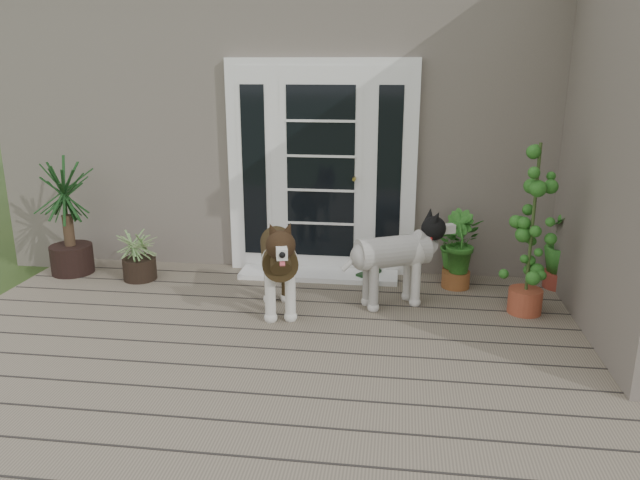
# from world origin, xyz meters

# --- Properties ---
(deck) EXTENTS (6.20, 4.60, 0.12)m
(deck) POSITION_xyz_m (0.00, 0.40, 0.06)
(deck) COLOR #6B5B4C
(deck) RESTS_ON ground
(house_main) EXTENTS (7.40, 4.00, 3.10)m
(house_main) POSITION_xyz_m (0.00, 4.65, 1.55)
(house_main) COLOR #665E54
(house_main) RESTS_ON ground
(door_unit) EXTENTS (1.90, 0.14, 2.15)m
(door_unit) POSITION_xyz_m (-0.20, 2.60, 1.19)
(door_unit) COLOR white
(door_unit) RESTS_ON deck
(door_step) EXTENTS (1.60, 0.40, 0.05)m
(door_step) POSITION_xyz_m (-0.20, 2.40, 0.14)
(door_step) COLOR white
(door_step) RESTS_ON deck
(brindle_dog) EXTENTS (0.62, 1.01, 0.78)m
(brindle_dog) POSITION_xyz_m (-0.42, 1.46, 0.51)
(brindle_dog) COLOR #3F2F17
(brindle_dog) RESTS_ON deck
(white_dog) EXTENTS (0.96, 0.72, 0.73)m
(white_dog) POSITION_xyz_m (0.55, 1.74, 0.49)
(white_dog) COLOR silver
(white_dog) RESTS_ON deck
(spider_plant) EXTENTS (0.67, 0.67, 0.59)m
(spider_plant) POSITION_xyz_m (-1.98, 2.09, 0.41)
(spider_plant) COLOR #798E57
(spider_plant) RESTS_ON deck
(yucca) EXTENTS (0.98, 0.98, 1.17)m
(yucca) POSITION_xyz_m (-2.75, 2.19, 0.70)
(yucca) COLOR black
(yucca) RESTS_ON deck
(herb_a) EXTENTS (0.64, 0.64, 0.57)m
(herb_a) POSITION_xyz_m (1.16, 2.40, 0.41)
(herb_a) COLOR #1C641F
(herb_a) RESTS_ON deck
(herb_b) EXTENTS (0.50, 0.50, 0.54)m
(herb_b) POSITION_xyz_m (1.16, 2.28, 0.39)
(herb_b) COLOR #1B5819
(herb_b) RESTS_ON deck
(herb_c) EXTENTS (0.58, 0.58, 0.64)m
(herb_c) POSITION_xyz_m (2.15, 2.40, 0.44)
(herb_c) COLOR #195618
(herb_c) RESTS_ON deck
(sapling) EXTENTS (0.48, 0.48, 1.53)m
(sapling) POSITION_xyz_m (1.70, 1.71, 0.89)
(sapling) COLOR #215E1A
(sapling) RESTS_ON deck
(clog_left) EXTENTS (0.18, 0.33, 0.10)m
(clog_left) POSITION_xyz_m (0.34, 2.23, 0.17)
(clog_left) COLOR #13311B
(clog_left) RESTS_ON deck
(clog_right) EXTENTS (0.31, 0.35, 0.10)m
(clog_right) POSITION_xyz_m (0.31, 2.40, 0.17)
(clog_right) COLOR black
(clog_right) RESTS_ON deck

